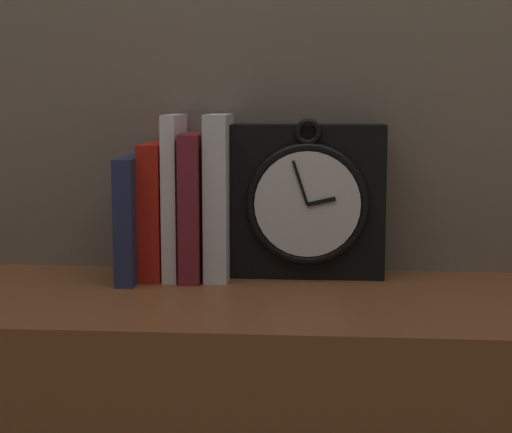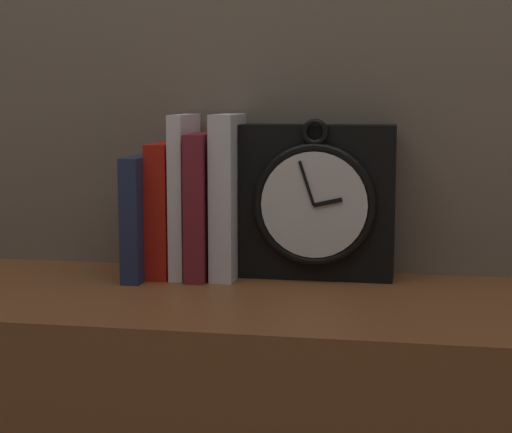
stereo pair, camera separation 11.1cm
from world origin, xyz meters
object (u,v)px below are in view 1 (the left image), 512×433
(book_slot0_navy, at_px, (134,218))
(book_slot3_maroon, at_px, (194,206))
(book_slot4_white, at_px, (219,197))
(clock, at_px, (308,201))
(book_slot1_red, at_px, (155,210))
(book_slot2_white, at_px, (175,196))

(book_slot0_navy, relative_size, book_slot3_maroon, 0.85)
(book_slot3_maroon, distance_m, book_slot4_white, 0.04)
(book_slot0_navy, bearing_deg, clock, 7.67)
(book_slot0_navy, bearing_deg, book_slot1_red, 27.93)
(clock, xyz_separation_m, book_slot3_maroon, (-0.16, -0.02, -0.01))
(clock, bearing_deg, book_slot3_maroon, -172.08)
(book_slot2_white, distance_m, book_slot3_maroon, 0.03)
(book_slot4_white, bearing_deg, book_slot0_navy, -172.22)
(clock, relative_size, book_slot3_maroon, 1.11)
(book_slot1_red, bearing_deg, clock, 4.75)
(book_slot3_maroon, xyz_separation_m, book_slot4_white, (0.04, 0.01, 0.01))
(clock, distance_m, book_slot0_navy, 0.25)
(book_slot1_red, xyz_separation_m, book_slot4_white, (0.09, 0.00, 0.02))
(book_slot0_navy, distance_m, book_slot3_maroon, 0.09)
(book_slot1_red, bearing_deg, book_slot3_maroon, -4.31)
(book_slot2_white, bearing_deg, clock, 5.33)
(clock, bearing_deg, book_slot2_white, -174.67)
(clock, distance_m, book_slot3_maroon, 0.17)
(clock, relative_size, book_slot1_red, 1.19)
(book_slot0_navy, relative_size, book_slot1_red, 0.91)
(book_slot3_maroon, bearing_deg, book_slot1_red, 175.69)
(clock, bearing_deg, book_slot0_navy, -172.33)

